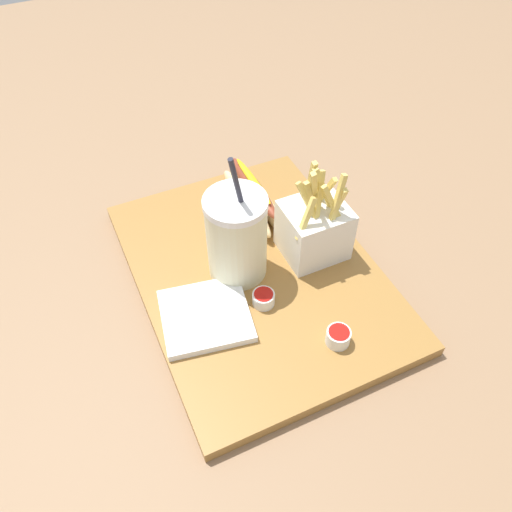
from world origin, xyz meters
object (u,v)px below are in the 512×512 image
Objects in this scene: soda_cup at (237,237)px; ketchup_cup_2 at (264,298)px; fries_basket at (316,230)px; ketchup_cup_1 at (338,336)px; napkin_stack at (206,316)px; hot_dog_1 at (253,197)px.

soda_cup is 6.69× the size of ketchup_cup_2.
ketchup_cup_2 is (0.07, 0.01, -0.06)m from soda_cup.
fries_basket is at bearing 116.62° from ketchup_cup_2.
napkin_stack is at bearing -126.78° from ketchup_cup_1.
hot_dog_1 is 0.23m from napkin_stack.
fries_basket reaches higher than hot_dog_1.
fries_basket is 0.20m from napkin_stack.
ketchup_cup_2 is at bearing -20.36° from hot_dog_1.
napkin_stack is at bearing -96.53° from ketchup_cup_2.
fries_basket is at bearing 103.37° from napkin_stack.
ketchup_cup_2 is at bearing 6.04° from soda_cup.
soda_cup is 0.12m from napkin_stack.
fries_basket is at bearing 162.22° from ketchup_cup_1.
fries_basket is 0.14m from hot_dog_1.
fries_basket is at bearing 81.86° from soda_cup.
ketchup_cup_1 is 0.27× the size of napkin_stack.
ketchup_cup_1 is 0.12m from ketchup_cup_2.
hot_dog_1 is 5.59× the size of ketchup_cup_2.
ketchup_cup_1 is at bearing -17.78° from fries_basket.
ketchup_cup_2 is (0.06, -0.11, -0.04)m from fries_basket.
fries_basket is 1.42× the size of napkin_stack.
soda_cup is at bearing -34.29° from hot_dog_1.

